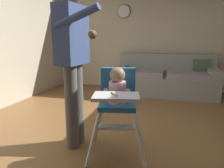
{
  "coord_description": "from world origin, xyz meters",
  "views": [
    {
      "loc": [
        0.56,
        -2.32,
        1.18
      ],
      "look_at": [
        0.03,
        -0.36,
        0.75
      ],
      "focal_mm": 34.26,
      "sensor_mm": 36.0,
      "label": 1
    }
  ],
  "objects_px": {
    "high_chair": "(117,95)",
    "wall_clock": "(124,11)",
    "couch": "(165,79)",
    "adult_standing": "(73,60)"
  },
  "relations": [
    {
      "from": "adult_standing",
      "to": "wall_clock",
      "type": "height_order",
      "value": "wall_clock"
    },
    {
      "from": "couch",
      "to": "high_chair",
      "type": "height_order",
      "value": "high_chair"
    },
    {
      "from": "high_chair",
      "to": "wall_clock",
      "type": "height_order",
      "value": "wall_clock"
    },
    {
      "from": "high_chair",
      "to": "wall_clock",
      "type": "distance_m",
      "value": 3.46
    },
    {
      "from": "couch",
      "to": "wall_clock",
      "type": "relative_size",
      "value": 6.54
    },
    {
      "from": "wall_clock",
      "to": "couch",
      "type": "bearing_deg",
      "value": -24.62
    },
    {
      "from": "couch",
      "to": "high_chair",
      "type": "bearing_deg",
      "value": -8.75
    },
    {
      "from": "adult_standing",
      "to": "wall_clock",
      "type": "distance_m",
      "value": 3.24
    },
    {
      "from": "adult_standing",
      "to": "wall_clock",
      "type": "xyz_separation_m",
      "value": [
        -0.13,
        3.12,
        0.86
      ]
    },
    {
      "from": "couch",
      "to": "high_chair",
      "type": "xyz_separation_m",
      "value": [
        -0.42,
        -2.7,
        0.3
      ]
    }
  ]
}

